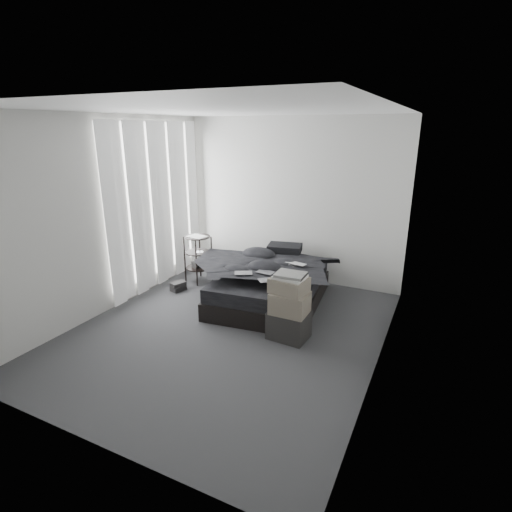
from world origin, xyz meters
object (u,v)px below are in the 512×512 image
at_px(laptop, 294,260).
at_px(box_lower, 289,325).
at_px(side_stand, 198,259).
at_px(bed, 270,294).

bearing_deg(laptop, box_lower, -60.87).
bearing_deg(side_stand, laptop, -5.81).
bearing_deg(laptop, bed, -154.50).
height_order(side_stand, box_lower, side_stand).
bearing_deg(box_lower, laptop, 107.51).
xyz_separation_m(laptop, box_lower, (0.29, -0.93, -0.50)).
bearing_deg(bed, box_lower, -60.09).
height_order(laptop, side_stand, side_stand).
xyz_separation_m(bed, side_stand, (-1.40, 0.26, 0.25)).
xyz_separation_m(bed, laptop, (0.33, 0.08, 0.54)).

